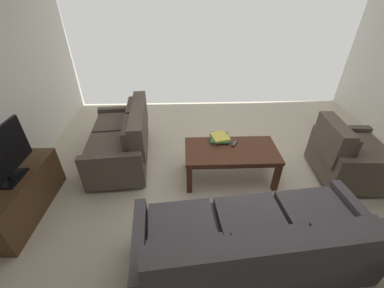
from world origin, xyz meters
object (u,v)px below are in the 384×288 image
at_px(sofa_main, 255,245).
at_px(tv_stand, 22,196).
at_px(armchair_side, 347,156).
at_px(tv_remote, 235,143).
at_px(book_stack, 220,137).
at_px(flat_tv, 0,158).
at_px(loveseat_near, 123,140).
at_px(coffee_table, 231,154).

relative_size(sofa_main, tv_stand, 1.84).
height_order(armchair_side, tv_remote, armchair_side).
height_order(tv_stand, book_stack, book_stack).
distance_m(flat_tv, tv_remote, 2.63).
height_order(sofa_main, tv_stand, sofa_main).
bearing_deg(tv_stand, sofa_main, 162.94).
bearing_deg(loveseat_near, sofa_main, 130.57).
bearing_deg(flat_tv, tv_stand, 33.14).
bearing_deg(tv_stand, coffee_table, -167.65).
height_order(coffee_table, tv_remote, tv_remote).
bearing_deg(book_stack, tv_stand, 18.45).
bearing_deg(flat_tv, sofa_main, 162.93).
bearing_deg(tv_remote, sofa_main, 87.35).
height_order(sofa_main, armchair_side, armchair_side).
height_order(coffee_table, flat_tv, flat_tv).
xyz_separation_m(sofa_main, book_stack, (0.12, -1.54, 0.15)).
relative_size(flat_tv, armchair_side, 0.93).
distance_m(tv_stand, flat_tv, 0.55).
bearing_deg(flat_tv, tv_remote, -165.30).
height_order(tv_stand, flat_tv, flat_tv).
relative_size(coffee_table, armchair_side, 1.31).
distance_m(loveseat_near, armchair_side, 3.08).
xyz_separation_m(sofa_main, flat_tv, (2.46, -0.76, 0.45)).
height_order(loveseat_near, flat_tv, flat_tv).
distance_m(sofa_main, flat_tv, 2.61).
bearing_deg(sofa_main, tv_remote, -92.65).
height_order(loveseat_near, tv_stand, loveseat_near).
bearing_deg(sofa_main, flat_tv, -17.07).
bearing_deg(loveseat_near, coffee_table, 163.17).
relative_size(book_stack, tv_remote, 1.91).
height_order(loveseat_near, armchair_side, loveseat_near).
bearing_deg(tv_stand, book_stack, -161.55).
height_order(loveseat_near, tv_remote, loveseat_near).
bearing_deg(tv_remote, loveseat_near, -11.92).
bearing_deg(tv_remote, book_stack, -32.56).
xyz_separation_m(loveseat_near, tv_remote, (-1.56, 0.33, 0.12)).
bearing_deg(sofa_main, loveseat_near, -49.43).
height_order(sofa_main, tv_remote, sofa_main).
height_order(book_stack, tv_remote, book_stack).
bearing_deg(loveseat_near, tv_remote, 168.08).
bearing_deg(armchair_side, sofa_main, 39.00).
height_order(sofa_main, loveseat_near, loveseat_near).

